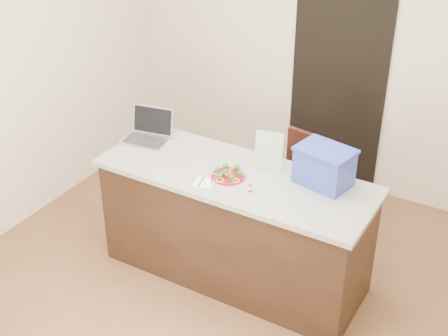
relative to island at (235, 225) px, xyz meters
The scene contains 16 objects.
ground 0.53m from the island, 90.00° to the right, with size 4.00×4.00×0.00m, color brown.
room_shell 1.18m from the island, 90.00° to the right, with size 4.00×4.00×4.00m.
doorway 1.81m from the island, 86.69° to the left, with size 0.90×0.02×2.00m, color black.
island is the anchor object (origin of this frame).
plate 0.47m from the island, 110.24° to the right, with size 0.24×0.24×0.02m.
meatballs 0.50m from the island, 113.01° to the right, with size 0.09×0.10×0.04m.
broccoli 0.51m from the island, 110.24° to the right, with size 0.20×0.20×0.04m.
pepper_rings 0.48m from the island, 110.24° to the right, with size 0.24×0.24×0.01m.
napkin 0.52m from the island, 120.82° to the right, with size 0.14×0.14×0.01m, color white.
fork 0.53m from the island, 125.52° to the right, with size 0.04×0.15×0.00m.
knife 0.53m from the island, 113.05° to the right, with size 0.07×0.18×0.01m.
yogurt_bottle 0.56m from the island, 39.14° to the right, with size 0.03×0.03×0.07m.
laptop 1.03m from the island, behind, with size 0.40×0.34×0.25m.
leaflet 0.66m from the island, 48.72° to the left, with size 0.21×0.00×0.30m, color silver.
blue_box 0.87m from the island, 18.51° to the left, with size 0.43×0.35×0.28m.
chair 0.72m from the island, 68.62° to the left, with size 0.49×0.49×0.97m.
Camera 1 is at (1.89, -3.14, 3.24)m, focal length 50.00 mm.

